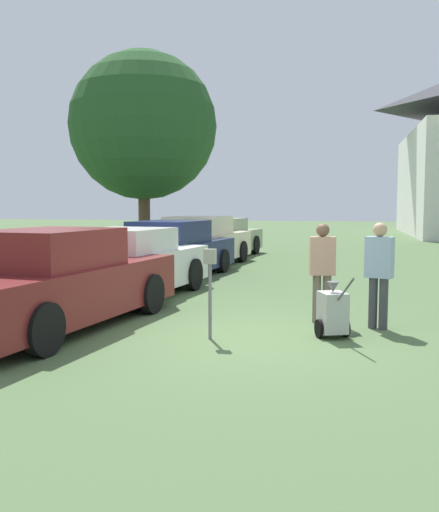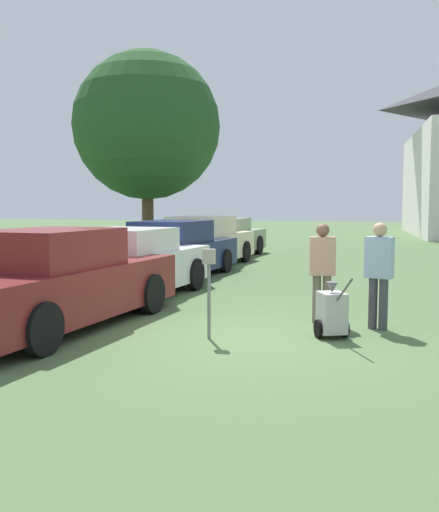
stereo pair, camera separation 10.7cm
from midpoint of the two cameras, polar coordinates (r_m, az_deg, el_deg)
ground_plane at (r=8.63m, az=2.15°, el=-8.16°), size 120.00×120.00×0.00m
parked_car_maroon at (r=9.53m, az=-15.61°, el=-2.57°), size 2.45×5.26×1.60m
parked_car_white at (r=12.28m, az=-8.86°, el=-0.89°), size 2.49×4.88×1.49m
parked_car_navy at (r=15.43m, az=-4.29°, el=0.42°), size 2.44×5.40×1.55m
parked_car_cream at (r=18.42m, az=-1.45°, el=1.31°), size 2.51×5.30×1.60m
parked_car_sage at (r=21.45m, az=0.59°, el=1.74°), size 2.48×5.46×1.46m
parking_meter at (r=8.39m, az=-0.70°, el=-2.05°), size 0.18×0.09×1.34m
person_worker at (r=9.69m, az=10.55°, el=-1.07°), size 0.45×0.28×1.67m
person_supervisor at (r=9.40m, az=15.97°, el=-1.25°), size 0.47×0.36×1.71m
equipment_cart at (r=8.72m, az=11.51°, el=-5.53°), size 0.57×0.99×1.00m
shade_tree at (r=21.95m, az=-7.14°, el=12.75°), size 5.48×5.48×7.64m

